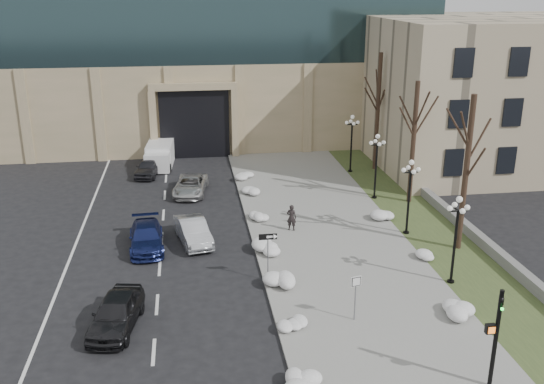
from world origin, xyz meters
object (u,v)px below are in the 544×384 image
(car_c, at_px, (146,237))
(lamppost_d, at_px, (352,136))
(keep_sign, at_px, (356,289))
(lamppost_a, at_px, (456,228))
(lamppost_b, at_px, (410,187))
(pedestrian, at_px, (291,218))
(traffic_signal, at_px, (494,341))
(one_way_sign, at_px, (271,242))
(box_truck, at_px, (160,154))
(car_b, at_px, (193,231))
(car_e, at_px, (148,167))
(car_d, at_px, (191,185))
(car_a, at_px, (116,313))
(lamppost_c, at_px, (376,158))

(car_c, xyz_separation_m, lamppost_d, (15.60, 12.76, 2.39))
(keep_sign, relative_size, lamppost_a, 0.48)
(lamppost_b, bearing_deg, pedestrian, 168.12)
(traffic_signal, height_order, lamppost_b, lamppost_b)
(one_way_sign, bearing_deg, box_truck, 105.85)
(car_b, bearing_deg, lamppost_b, -14.93)
(car_e, distance_m, pedestrian, 16.07)
(keep_sign, bearing_deg, pedestrian, 83.24)
(car_e, bearing_deg, lamppost_d, 5.12)
(car_b, xyz_separation_m, car_d, (-0.01, 8.91, -0.07))
(box_truck, height_order, keep_sign, keep_sign)
(traffic_signal, bearing_deg, car_d, 114.84)
(car_e, bearing_deg, traffic_signal, -53.79)
(pedestrian, xyz_separation_m, lamppost_a, (6.88, -7.95, 2.13))
(car_a, height_order, one_way_sign, one_way_sign)
(lamppost_c, bearing_deg, one_way_sign, -128.62)
(lamppost_c, bearing_deg, car_c, -158.13)
(car_b, relative_size, lamppost_d, 0.92)
(lamppost_a, height_order, lamppost_b, same)
(car_a, bearing_deg, lamppost_c, 52.32)
(car_b, relative_size, lamppost_b, 0.92)
(car_b, bearing_deg, keep_sign, -66.99)
(lamppost_b, distance_m, lamppost_d, 13.00)
(car_c, height_order, pedestrian, pedestrian)
(car_a, xyz_separation_m, traffic_signal, (14.34, -6.38, 1.31))
(lamppost_b, bearing_deg, one_way_sign, -151.95)
(car_b, distance_m, lamppost_b, 13.14)
(car_b, distance_m, box_truck, 17.05)
(car_a, distance_m, car_e, 22.90)
(car_c, distance_m, box_truck, 17.31)
(pedestrian, bearing_deg, car_e, -32.36)
(lamppost_c, bearing_deg, lamppost_b, -90.00)
(car_a, height_order, lamppost_d, lamppost_d)
(car_a, xyz_separation_m, lamppost_a, (16.47, 1.85, 2.31))
(box_truck, bearing_deg, car_d, -69.09)
(traffic_signal, bearing_deg, car_c, 132.90)
(one_way_sign, height_order, lamppost_a, lamppost_a)
(keep_sign, distance_m, lamppost_b, 11.15)
(lamppost_d, bearing_deg, traffic_signal, -94.39)
(one_way_sign, bearing_deg, keep_sign, -55.10)
(car_e, xyz_separation_m, lamppost_d, (16.18, -1.54, 2.38))
(one_way_sign, bearing_deg, lamppost_b, 28.24)
(pedestrian, bearing_deg, traffic_signal, 128.60)
(lamppost_b, bearing_deg, lamppost_a, -90.00)
(box_truck, relative_size, lamppost_b, 1.27)
(one_way_sign, xyz_separation_m, keep_sign, (3.16, -4.56, -0.48))
(car_e, distance_m, traffic_signal, 32.50)
(one_way_sign, bearing_deg, car_e, 110.43)
(car_b, bearing_deg, car_c, 177.12)
(car_e, distance_m, keep_sign, 26.06)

